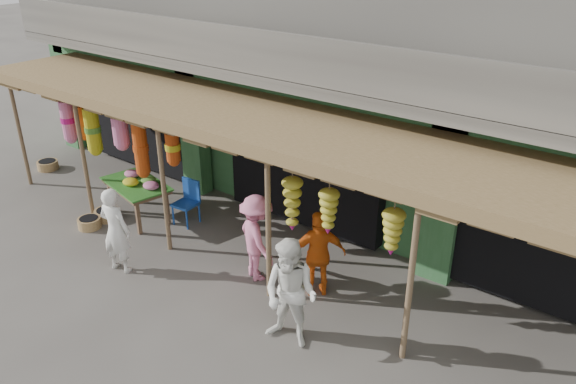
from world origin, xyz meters
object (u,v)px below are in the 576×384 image
Objects in this scene: person_vendor at (319,254)px; person_front at (116,230)px; flower_table at (138,185)px; blue_chair at (188,199)px; person_shopper at (257,238)px; person_right at (291,294)px.

person_front is at bearing -17.17° from person_vendor.
flower_table is 1.84× the size of blue_chair.
blue_chair is 2.61m from person_shopper.
blue_chair is at bearing 39.70° from flower_table.
flower_table is 1.07× the size of person_front.
person_front reaches higher than person_shopper.
flower_table is 1.12m from blue_chair.
blue_chair is at bearing -50.11° from person_vendor.
person_vendor reaches higher than flower_table.
person_vendor is at bearing 12.93° from flower_table.
person_front reaches higher than blue_chair.
person_shopper is at bearing 138.32° from person_right.
person_vendor is at bearing -11.69° from blue_chair.
person_vendor is at bearing 99.03° from person_right.
person_vendor is at bearing -166.17° from person_front.
person_right is 1.12× the size of person_vendor.
person_front is 1.02× the size of person_shopper.
person_right reaches higher than flower_table.
person_vendor is (3.63, -0.46, 0.25)m from blue_chair.
person_shopper reaches higher than person_vendor.
flower_table is at bearing -61.54° from person_front.
person_shopper is at bearing -20.30° from blue_chair.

